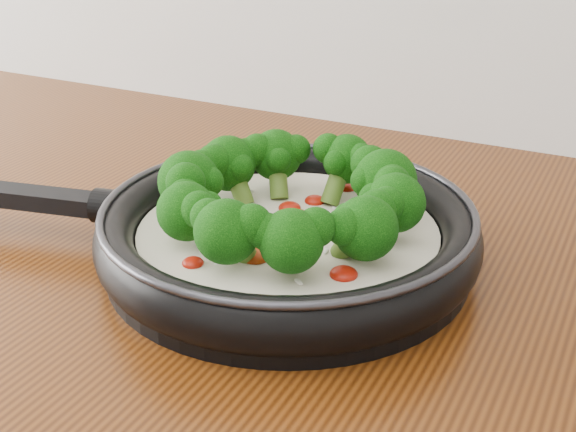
% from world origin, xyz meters
% --- Properties ---
extents(skillet, '(0.59, 0.43, 0.10)m').
position_xyz_m(skillet, '(0.02, 1.07, 0.94)').
color(skillet, black).
rests_on(skillet, counter).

